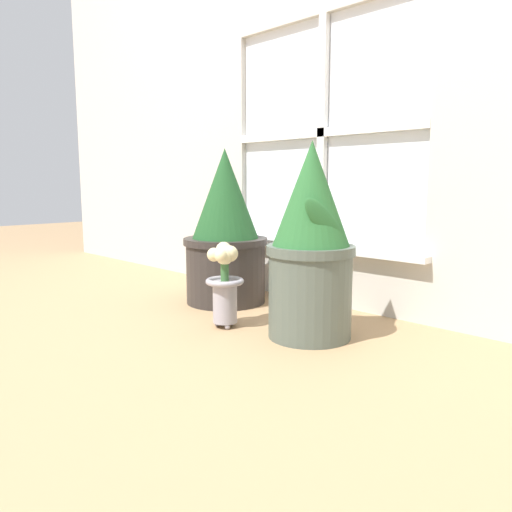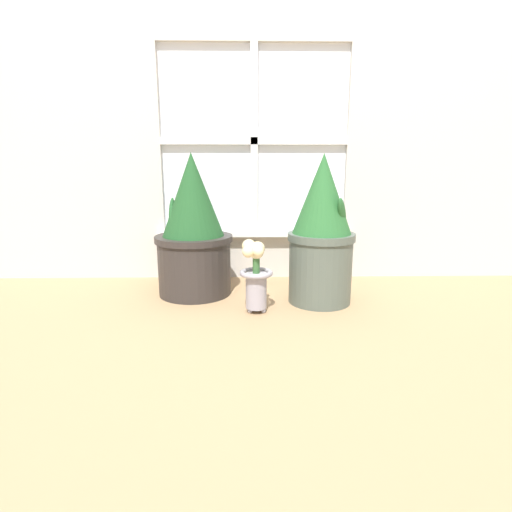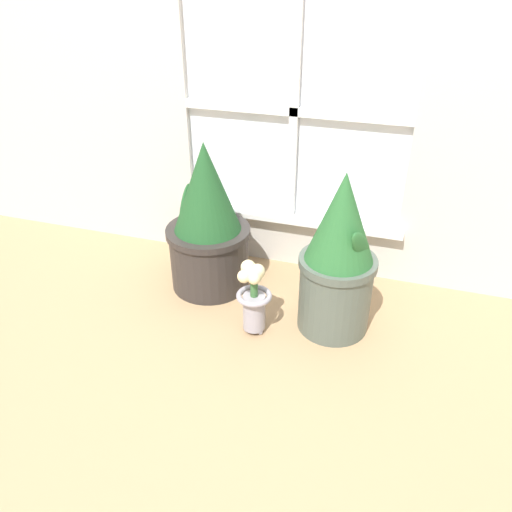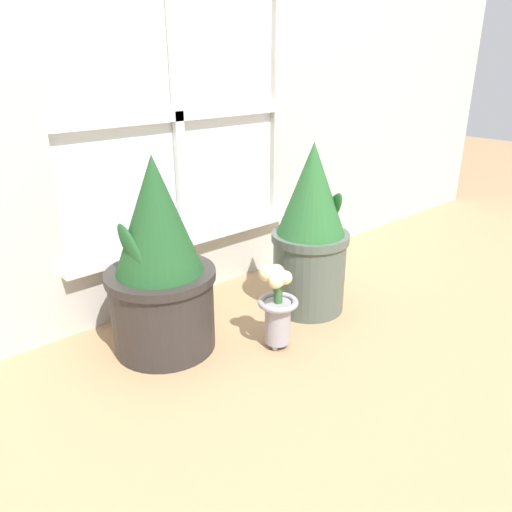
% 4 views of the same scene
% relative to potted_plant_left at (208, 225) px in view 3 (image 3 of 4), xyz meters
% --- Properties ---
extents(ground_plane, '(10.00, 10.00, 0.00)m').
position_rel_potted_plant_left_xyz_m(ground_plane, '(0.29, -0.37, -0.30)').
color(ground_plane, tan).
extents(potted_plant_left, '(0.36, 0.36, 0.65)m').
position_rel_potted_plant_left_xyz_m(potted_plant_left, '(0.00, 0.00, 0.00)').
color(potted_plant_left, '#2D2826').
rests_on(potted_plant_left, ground_plane).
extents(potted_plant_right, '(0.29, 0.29, 0.65)m').
position_rel_potted_plant_left_xyz_m(potted_plant_right, '(0.57, -0.13, 0.01)').
color(potted_plant_right, '#4C564C').
rests_on(potted_plant_right, ground_plane).
extents(flower_vase, '(0.14, 0.14, 0.30)m').
position_rel_potted_plant_left_xyz_m(flower_vase, '(0.28, -0.25, -0.13)').
color(flower_vase, '#99939E').
rests_on(flower_vase, ground_plane).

